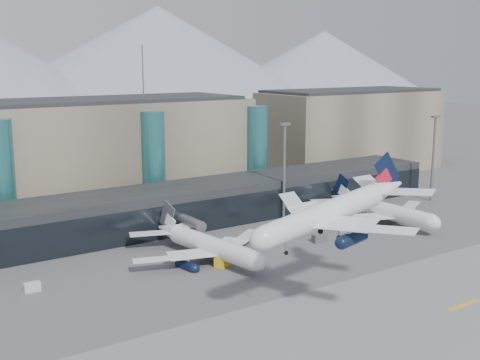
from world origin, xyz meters
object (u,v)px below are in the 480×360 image
Objects in this scene: hero_jet at (338,204)px; veh_g at (342,229)px; jet_parked_mid at (202,238)px; veh_a at (32,287)px; veh_d at (272,228)px; lightmast_mid at (284,166)px; veh_c at (319,238)px; lightmast_right at (433,153)px; veh_h at (224,260)px; veh_e at (410,213)px; jet_parked_right at (377,204)px.

hero_jet reaches higher than veh_g.
veh_a is (-35.58, 0.76, -3.58)m from jet_parked_mid.
hero_jet is 50.31m from veh_d.
lightmast_mid is at bearing 12.95° from veh_a.
lightmast_mid is 8.19× the size of veh_d.
veh_c is (23.02, 29.98, -17.22)m from hero_jet.
lightmast_right is at bearing 84.41° from veh_g.
lightmast_mid reaches higher than hero_jet.
veh_g is 0.49× the size of veh_h.
lightmast_right reaches higher than veh_e.
veh_a is at bearing 124.89° from veh_d.
veh_h is (1.03, -6.90, -3.21)m from jet_parked_mid.
veh_a is (-40.76, 36.36, -17.33)m from hero_jet.
jet_parked_right is 11.99× the size of veh_d.
jet_parked_right is 12.92× the size of veh_a.
jet_parked_mid is 8.38× the size of veh_h.
veh_c is (-24.75, -5.69, -3.64)m from jet_parked_right.
lightmast_right reaches higher than veh_h.
veh_d is 1.48× the size of veh_g.
veh_a is at bearing -109.47° from veh_g.
lightmast_mid is 9.93× the size of veh_e.
veh_h reaches higher than veh_d.
veh_g is (-13.94, -1.99, -3.95)m from jet_parked_right.
veh_d is 17.48m from veh_g.
jet_parked_right is (18.68, -15.48, -9.86)m from lightmast_mid.
veh_a reaches higher than veh_e.
jet_parked_right is at bearing -166.57° from lightmast_right.
lightmast_mid is at bearing 170.91° from lightmast_right.
veh_d is (24.35, 7.59, -3.50)m from jet_parked_mid.
hero_jet is 16.10× the size of veh_g.
veh_d is at bearing -140.38° from veh_g.
lightmast_mid is 37.51m from veh_e.
veh_c is at bearing -4.73° from veh_a.
lightmast_right is 90.17m from hero_jet.
veh_e is (-19.31, -8.67, -13.69)m from lightmast_right.
veh_c is at bearing 53.52° from hero_jet.
jet_parked_right is (-31.32, -7.48, -9.86)m from lightmast_right.
lightmast_right is 0.75× the size of hero_jet.
veh_d is (19.17, 43.20, -17.26)m from hero_jet.
lightmast_right reaches higher than veh_g.
veh_e is at bearing -28.51° from lightmast_mid.
hero_jet is 57.31m from veh_a.
veh_d is at bearing -141.26° from lightmast_mid.
lightmast_right is 0.68× the size of jet_parked_right.
veh_g is 38.31m from veh_h.
lightmast_right is at bearing 4.23° from veh_a.
veh_c is 1.58× the size of veh_g.
jet_parked_mid is 12.36× the size of veh_a.
veh_g is (-45.26, -9.47, -13.80)m from lightmast_right.
hero_jet reaches higher than veh_c.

